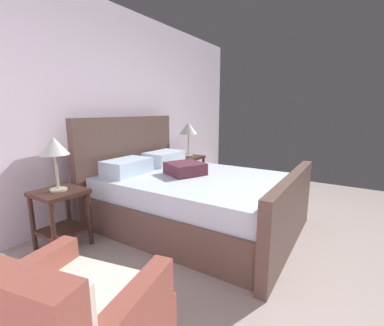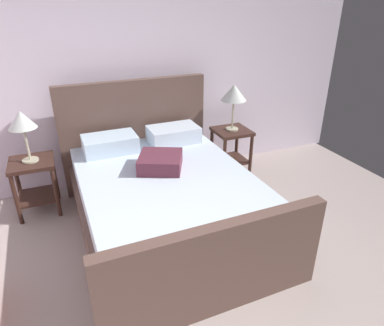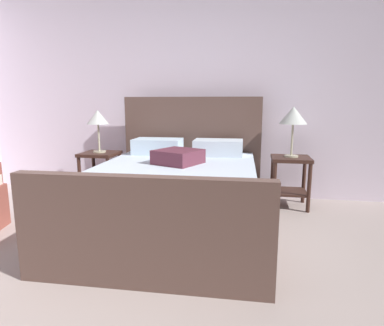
{
  "view_description": "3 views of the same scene",
  "coord_description": "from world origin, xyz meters",
  "px_view_note": "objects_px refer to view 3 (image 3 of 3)",
  "views": [
    {
      "loc": [
        -2.52,
        -0.29,
        1.38
      ],
      "look_at": [
        0.34,
        1.6,
        0.69
      ],
      "focal_mm": 24.68,
      "sensor_mm": 36.0,
      "label": 1
    },
    {
      "loc": [
        -0.81,
        -1.39,
        2.11
      ],
      "look_at": [
        0.25,
        1.25,
        0.74
      ],
      "focal_mm": 32.07,
      "sensor_mm": 36.0,
      "label": 2
    },
    {
      "loc": [
        0.73,
        -1.66,
        1.22
      ],
      "look_at": [
        0.23,
        1.14,
        0.7
      ],
      "focal_mm": 30.58,
      "sensor_mm": 36.0,
      "label": 3
    }
  ],
  "objects_px": {
    "nightstand_left": "(100,167)",
    "nightstand_right": "(290,173)",
    "table_lamp_left": "(98,119)",
    "table_lamp_right": "(293,117)",
    "bed": "(176,191)"
  },
  "relations": [
    {
      "from": "nightstand_left",
      "to": "nightstand_right",
      "type": "bearing_deg",
      "value": 1.29
    },
    {
      "from": "nightstand_left",
      "to": "table_lamp_left",
      "type": "relative_size",
      "value": 1.13
    },
    {
      "from": "table_lamp_right",
      "to": "table_lamp_left",
      "type": "height_order",
      "value": "table_lamp_right"
    },
    {
      "from": "bed",
      "to": "nightstand_right",
      "type": "bearing_deg",
      "value": 35.49
    },
    {
      "from": "bed",
      "to": "table_lamp_left",
      "type": "bearing_deg",
      "value": 146.18
    },
    {
      "from": "nightstand_left",
      "to": "table_lamp_left",
      "type": "bearing_deg",
      "value": 180.0
    },
    {
      "from": "nightstand_right",
      "to": "table_lamp_right",
      "type": "xyz_separation_m",
      "value": [
        0.0,
        0.0,
        0.66
      ]
    },
    {
      "from": "table_lamp_right",
      "to": "table_lamp_left",
      "type": "xyz_separation_m",
      "value": [
        -2.37,
        -0.05,
        -0.04
      ]
    },
    {
      "from": "table_lamp_left",
      "to": "bed",
      "type": "bearing_deg",
      "value": -33.82
    },
    {
      "from": "bed",
      "to": "nightstand_left",
      "type": "xyz_separation_m",
      "value": [
        -1.18,
        0.79,
        0.05
      ]
    },
    {
      "from": "table_lamp_left",
      "to": "nightstand_right",
      "type": "bearing_deg",
      "value": 1.29
    },
    {
      "from": "nightstand_left",
      "to": "table_lamp_left",
      "type": "height_order",
      "value": "table_lamp_left"
    },
    {
      "from": "bed",
      "to": "nightstand_right",
      "type": "xyz_separation_m",
      "value": [
        1.19,
        0.85,
        0.05
      ]
    },
    {
      "from": "bed",
      "to": "nightstand_right",
      "type": "height_order",
      "value": "bed"
    },
    {
      "from": "nightstand_right",
      "to": "table_lamp_right",
      "type": "bearing_deg",
      "value": 90.0
    }
  ]
}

